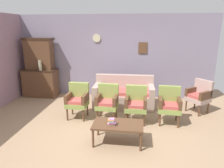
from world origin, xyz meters
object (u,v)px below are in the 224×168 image
coffee_table (118,126)px  wingback_chair_by_fireplace (199,95)px  book_stack_on_table (112,122)px  side_cabinet (41,83)px  armchair_by_doorway (107,101)px  floral_couch (124,96)px  armchair_row_middle (78,99)px  armchair_near_couch_end (136,103)px  vase_on_cabinet (40,65)px  armchair_near_cabinet (169,104)px

coffee_table → wingback_chair_by_fireplace: bearing=42.3°
coffee_table → book_stack_on_table: 0.17m
side_cabinet → armchair_by_doorway: (2.54, -1.55, 0.03)m
side_cabinet → coffee_table: 3.93m
floral_couch → side_cabinet: bearing=168.5°
armchair_by_doorway → book_stack_on_table: armchair_by_doorway is taller
floral_couch → armchair_row_middle: size_ratio=1.95×
wingback_chair_by_fireplace → armchair_near_couch_end: bearing=-153.9°
vase_on_cabinet → wingback_chair_by_fireplace: size_ratio=0.37×
floral_couch → armchair_near_cabinet: bearing=-39.5°
armchair_row_middle → coffee_table: 1.60m
armchair_row_middle → armchair_near_cabinet: size_ratio=1.00×
armchair_near_cabinet → vase_on_cabinet: bearing=160.8°
side_cabinet → coffee_table: side_cabinet is taller
armchair_row_middle → armchair_near_couch_end: size_ratio=1.00×
coffee_table → book_stack_on_table: bearing=-148.6°
armchair_near_cabinet → coffee_table: armchair_near_cabinet is taller
book_stack_on_table → side_cabinet: bearing=136.2°
side_cabinet → coffee_table: (2.93, -2.63, -0.09)m
coffee_table → vase_on_cabinet: bearing=138.9°
armchair_row_middle → armchair_near_cabinet: same height
armchair_near_couch_end → book_stack_on_table: bearing=-112.2°
armchair_by_doorway → armchair_near_cabinet: 1.52m
armchair_near_couch_end → side_cabinet: bearing=153.9°
armchair_near_cabinet → book_stack_on_table: 1.69m
armchair_row_middle → vase_on_cabinet: bearing=140.6°
floral_couch → wingback_chair_by_fireplace: size_ratio=1.95×
armchair_row_middle → armchair_near_cabinet: (2.29, -0.02, 0.00)m
wingback_chair_by_fireplace → armchair_by_doorway: bearing=-162.0°
armchair_by_doorway → armchair_near_cabinet: bearing=-0.2°
vase_on_cabinet → floral_couch: (2.76, -0.40, -0.77)m
armchair_by_doorway → armchair_near_couch_end: 0.72m
floral_couch → coffee_table: (0.04, -2.04, 0.05)m
armchair_near_cabinet → coffee_table: (-1.14, -1.07, -0.12)m
armchair_by_doorway → vase_on_cabinet: bearing=150.6°
coffee_table → side_cabinet: bearing=138.1°
vase_on_cabinet → armchair_near_couch_end: vase_on_cabinet is taller
armchair_near_cabinet → floral_couch: bearing=140.5°
wingback_chair_by_fireplace → coffee_table: bearing=-137.7°
armchair_by_doorway → coffee_table: 1.15m
floral_couch → armchair_by_doorway: size_ratio=1.95×
floral_couch → armchair_row_middle: (-1.12, -0.94, 0.17)m
vase_on_cabinet → armchair_near_couch_end: bearing=-24.2°
side_cabinet → armchair_by_doorway: bearing=-31.4°
vase_on_cabinet → armchair_by_doorway: vase_on_cabinet is taller
armchair_by_doorway → book_stack_on_table: (0.27, -1.15, -0.01)m
wingback_chair_by_fireplace → book_stack_on_table: bearing=-138.2°
side_cabinet → wingback_chair_by_fireplace: 5.03m
armchair_row_middle → armchair_near_cabinet: bearing=-0.6°
vase_on_cabinet → armchair_near_cabinet: bearing=-19.2°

